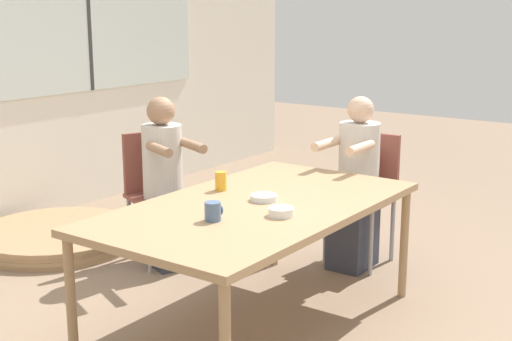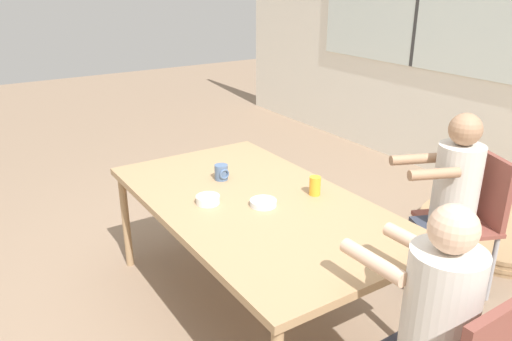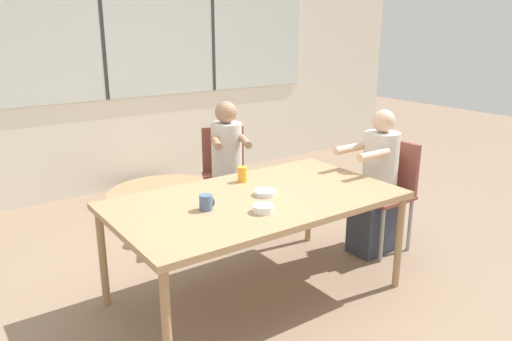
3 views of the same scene
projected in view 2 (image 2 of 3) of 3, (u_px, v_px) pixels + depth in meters
ground_plane at (256, 307)px, 3.02m from camera, size 16.00×16.00×0.00m
dining_table at (256, 209)px, 2.78m from camera, size 1.85×1.04×0.71m
chair_for_man_blue_shirt at (472, 211)px, 3.04m from camera, size 0.52×0.52×0.89m
person_man_blue_shirt at (448, 213)px, 3.01m from camera, size 0.44×0.55×1.15m
coffee_mug at (221, 172)px, 3.03m from camera, size 0.09×0.08×0.09m
juice_glass at (315, 186)px, 2.82m from camera, size 0.07×0.07×0.11m
bowl_white_shallow at (264, 203)px, 2.70m from camera, size 0.14×0.14×0.03m
bowl_cereal at (208, 200)px, 2.72m from camera, size 0.13×0.13×0.04m
folded_table_stack at (500, 231)px, 3.79m from camera, size 1.19×1.19×0.12m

